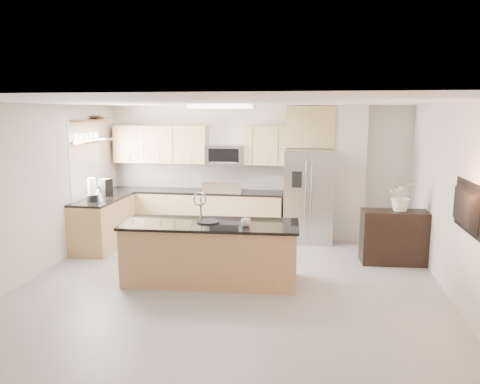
% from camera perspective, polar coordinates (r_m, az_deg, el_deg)
% --- Properties ---
extents(floor, '(6.50, 6.50, 0.00)m').
position_cam_1_polar(floor, '(6.65, -1.58, -12.15)').
color(floor, '#9A9692').
rests_on(floor, ground).
extents(ceiling, '(6.00, 6.50, 0.02)m').
position_cam_1_polar(ceiling, '(6.17, -1.70, 10.88)').
color(ceiling, white).
rests_on(ceiling, wall_back).
extents(wall_back, '(6.00, 0.02, 2.60)m').
position_cam_1_polar(wall_back, '(9.45, 2.03, 2.60)').
color(wall_back, beige).
rests_on(wall_back, floor).
extents(wall_front, '(6.00, 0.02, 2.60)m').
position_cam_1_polar(wall_front, '(3.26, -12.56, -11.77)').
color(wall_front, beige).
rests_on(wall_front, floor).
extents(wall_left, '(0.02, 6.50, 2.60)m').
position_cam_1_polar(wall_left, '(7.44, -24.99, -0.28)').
color(wall_left, beige).
rests_on(wall_left, floor).
extents(wall_right, '(0.02, 6.50, 2.60)m').
position_cam_1_polar(wall_right, '(6.44, 25.61, -1.76)').
color(wall_right, beige).
rests_on(wall_right, floor).
extents(back_counter, '(3.55, 0.66, 1.44)m').
position_cam_1_polar(back_counter, '(9.51, -5.59, -2.45)').
color(back_counter, tan).
rests_on(back_counter, floor).
extents(left_counter, '(0.66, 1.50, 0.92)m').
position_cam_1_polar(left_counter, '(9.01, -16.33, -3.57)').
color(left_counter, tan).
rests_on(left_counter, floor).
extents(range, '(0.76, 0.64, 1.14)m').
position_cam_1_polar(range, '(9.36, -1.90, -2.60)').
color(range, black).
rests_on(range, floor).
extents(upper_cabinets, '(3.50, 0.33, 0.75)m').
position_cam_1_polar(upper_cabinets, '(9.49, -5.95, 5.77)').
color(upper_cabinets, tan).
rests_on(upper_cabinets, wall_back).
extents(microwave, '(0.76, 0.40, 0.40)m').
position_cam_1_polar(microwave, '(9.31, -1.80, 4.53)').
color(microwave, '#A5A5A8').
rests_on(microwave, upper_cabinets).
extents(refrigerator, '(0.92, 0.78, 1.78)m').
position_cam_1_polar(refrigerator, '(9.07, 8.37, -0.42)').
color(refrigerator, '#A5A5A8').
rests_on(refrigerator, floor).
extents(partition_column, '(0.60, 0.30, 2.60)m').
position_cam_1_polar(partition_column, '(9.26, 13.17, 2.20)').
color(partition_column, beige).
rests_on(partition_column, floor).
extents(window, '(0.04, 1.15, 1.65)m').
position_cam_1_polar(window, '(8.96, -18.44, 3.96)').
color(window, white).
rests_on(window, wall_left).
extents(shelf_lower, '(0.30, 1.20, 0.04)m').
position_cam_1_polar(shelf_lower, '(8.97, -17.53, 5.94)').
color(shelf_lower, '#9A5C3D').
rests_on(shelf_lower, wall_left).
extents(shelf_upper, '(0.30, 1.20, 0.04)m').
position_cam_1_polar(shelf_upper, '(8.95, -17.65, 8.30)').
color(shelf_upper, '#9A5C3D').
rests_on(shelf_upper, wall_left).
extents(ceiling_fixture, '(1.00, 0.50, 0.06)m').
position_cam_1_polar(ceiling_fixture, '(7.81, -2.40, 10.35)').
color(ceiling_fixture, white).
rests_on(ceiling_fixture, ceiling).
extents(island, '(2.60, 1.06, 1.31)m').
position_cam_1_polar(island, '(6.93, -3.60, -7.32)').
color(island, tan).
rests_on(island, floor).
extents(credenza, '(1.13, 0.53, 0.88)m').
position_cam_1_polar(credenza, '(8.14, 18.45, -5.25)').
color(credenza, black).
rests_on(credenza, floor).
extents(cup, '(0.17, 0.17, 0.11)m').
position_cam_1_polar(cup, '(6.61, 0.72, -3.72)').
color(cup, white).
rests_on(cup, island).
extents(platter, '(0.44, 0.44, 0.02)m').
position_cam_1_polar(platter, '(6.86, -3.96, -3.62)').
color(platter, black).
rests_on(platter, island).
extents(blender, '(0.18, 0.18, 0.42)m').
position_cam_1_polar(blender, '(8.56, -17.60, 0.06)').
color(blender, black).
rests_on(blender, left_counter).
extents(kettle, '(0.21, 0.21, 0.26)m').
position_cam_1_polar(kettle, '(8.68, -16.85, -0.24)').
color(kettle, '#A5A5A8').
rests_on(kettle, left_counter).
extents(coffee_maker, '(0.23, 0.25, 0.32)m').
position_cam_1_polar(coffee_maker, '(9.09, -16.08, 0.49)').
color(coffee_maker, black).
rests_on(coffee_maker, left_counter).
extents(bowl, '(0.43, 0.43, 0.09)m').
position_cam_1_polar(bowl, '(9.16, -17.01, 8.76)').
color(bowl, '#A5A5A8').
rests_on(bowl, shelf_upper).
extents(flower_vase, '(0.75, 0.68, 0.75)m').
position_cam_1_polar(flower_vase, '(8.00, 19.20, 0.44)').
color(flower_vase, white).
rests_on(flower_vase, credenza).
extents(television, '(0.14, 1.08, 0.62)m').
position_cam_1_polar(television, '(6.22, 25.36, -1.66)').
color(television, black).
rests_on(television, wall_right).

